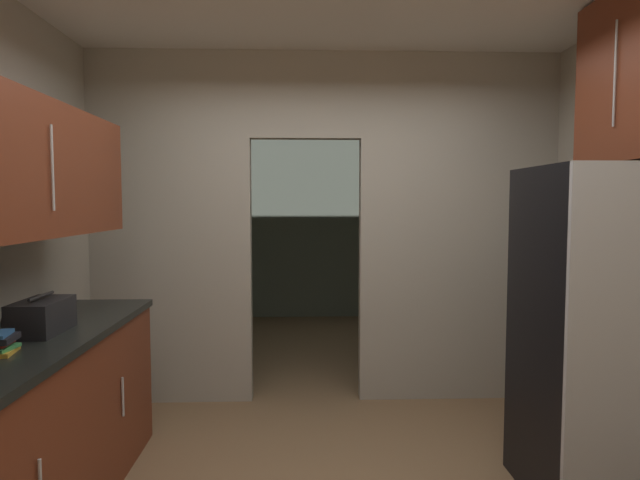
% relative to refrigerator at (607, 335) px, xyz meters
% --- Properties ---
extents(kitchen_partition, '(3.64, 0.12, 2.73)m').
position_rel_refrigerator_xyz_m(kitchen_partition, '(-1.37, 1.52, 0.56)').
color(kitchen_partition, '#ADA899').
rests_on(kitchen_partition, ground).
extents(adjoining_room_shell, '(3.64, 3.21, 2.73)m').
position_rel_refrigerator_xyz_m(adjoining_room_shell, '(-1.41, 3.68, 0.49)').
color(adjoining_room_shell, gray).
rests_on(adjoining_room_shell, ground).
extents(refrigerator, '(0.79, 0.75, 1.76)m').
position_rel_refrigerator_xyz_m(refrigerator, '(0.00, 0.00, 0.00)').
color(refrigerator, black).
rests_on(refrigerator, ground).
extents(lower_cabinet_run, '(0.64, 2.19, 0.93)m').
position_rel_refrigerator_xyz_m(lower_cabinet_run, '(-2.91, -0.23, -0.41)').
color(lower_cabinet_run, maroon).
rests_on(lower_cabinet_run, ground).
extents(upper_cabinet_counterside, '(0.36, 1.97, 0.65)m').
position_rel_refrigerator_xyz_m(upper_cabinet_counterside, '(-2.91, -0.23, 0.85)').
color(upper_cabinet_counterside, maroon).
extents(boombox, '(0.21, 0.35, 0.19)m').
position_rel_refrigerator_xyz_m(boombox, '(-2.88, -0.06, 0.13)').
color(boombox, black).
rests_on(boombox, lower_cabinet_run).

